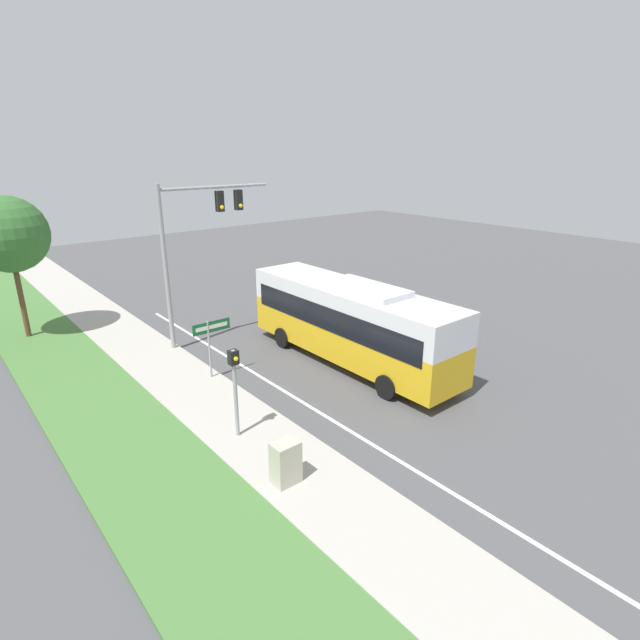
# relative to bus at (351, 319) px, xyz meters

# --- Properties ---
(ground_plane) EXTENTS (80.00, 80.00, 0.00)m
(ground_plane) POSITION_rel_bus_xyz_m (-0.10, -3.40, -1.95)
(ground_plane) COLOR #4C4C4F
(sidewalk) EXTENTS (2.80, 80.00, 0.12)m
(sidewalk) POSITION_rel_bus_xyz_m (-6.30, -3.40, -1.89)
(sidewalk) COLOR #ADA89E
(sidewalk) RESTS_ON ground_plane
(grass_verge) EXTENTS (3.60, 80.00, 0.10)m
(grass_verge) POSITION_rel_bus_xyz_m (-9.50, -3.40, -1.90)
(grass_verge) COLOR #477538
(grass_verge) RESTS_ON ground_plane
(lane_divider_near) EXTENTS (0.14, 30.00, 0.01)m
(lane_divider_near) POSITION_rel_bus_xyz_m (-3.70, -3.40, -1.94)
(lane_divider_near) COLOR silver
(lane_divider_near) RESTS_ON ground_plane
(bus) EXTENTS (2.63, 10.34, 3.53)m
(bus) POSITION_rel_bus_xyz_m (0.00, 0.00, 0.00)
(bus) COLOR gold
(bus) RESTS_ON ground_plane
(signal_gantry) EXTENTS (5.31, 0.41, 7.24)m
(signal_gantry) POSITION_rel_bus_xyz_m (-3.69, 6.08, 3.12)
(signal_gantry) COLOR #939399
(signal_gantry) RESTS_ON ground_plane
(pedestrian_signal) EXTENTS (0.28, 0.34, 2.98)m
(pedestrian_signal) POSITION_rel_bus_xyz_m (-6.68, -2.03, 0.09)
(pedestrian_signal) COLOR #939399
(pedestrian_signal) RESTS_ON ground_plane
(street_sign) EXTENTS (1.57, 0.08, 2.43)m
(street_sign) POSITION_rel_bus_xyz_m (-5.21, 2.27, -0.17)
(street_sign) COLOR #939399
(street_sign) RESTS_ON ground_plane
(utility_cabinet) EXTENTS (0.73, 0.53, 1.21)m
(utility_cabinet) POSITION_rel_bus_xyz_m (-6.89, -4.87, -1.22)
(utility_cabinet) COLOR #B7B29E
(utility_cabinet) RESTS_ON sidewalk
(roadside_tree) EXTENTS (3.42, 3.42, 6.56)m
(roadside_tree) POSITION_rel_bus_xyz_m (-9.85, 11.93, 2.99)
(roadside_tree) COLOR brown
(roadside_tree) RESTS_ON grass_verge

